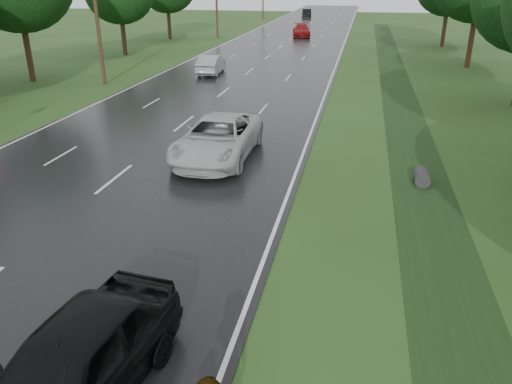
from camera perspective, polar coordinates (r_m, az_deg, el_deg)
The scene contains 11 objects.
road at distance 54.51m, azimuth 2.30°, elevation 15.85°, with size 14.00×180.00×0.04m, color black.
edge_stripe_east at distance 53.82m, azimuth 9.67°, elevation 15.48°, with size 0.12×180.00×0.01m, color silver.
edge_stripe_west at distance 56.02m, azimuth -4.80°, elevation 16.02°, with size 0.12×180.00×0.01m, color silver.
center_line at distance 54.51m, azimuth 2.30°, elevation 15.88°, with size 0.12×180.00×0.01m, color silver.
drainage_ditch at distance 28.05m, azimuth 16.73°, elevation 7.67°, with size 2.20×120.00×0.56m.
utility_pole_mid at distance 37.97m, azimuth -17.85°, elevation 19.39°, with size 1.60×0.26×10.00m.
white_pickup at distance 21.22m, azimuth -4.36°, elevation 6.15°, with size 2.87×6.23×1.73m, color #B9B9B9.
dark_sedan at distance 9.77m, azimuth -20.16°, elevation -18.25°, with size 2.06×5.12×1.74m, color black.
silver_sedan at distance 40.94m, azimuth -5.14°, elevation 14.33°, with size 1.56×4.46×1.47m, color #95979D.
far_car_red at distance 67.69m, azimuth 5.22°, elevation 17.92°, with size 2.15×5.29×1.54m, color maroon.
far_car_dark at distance 100.69m, azimuth 5.79°, elevation 19.68°, with size 1.64×4.69×1.55m, color black.
Camera 1 is at (8.95, -8.30, 7.18)m, focal length 35.00 mm.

